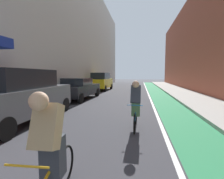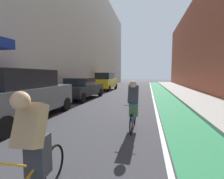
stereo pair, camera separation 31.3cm
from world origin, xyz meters
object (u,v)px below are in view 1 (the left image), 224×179
at_px(parked_sedan_black, 79,88).
at_px(cyclist_mid, 49,151).
at_px(parked_suv_gray, 22,95).
at_px(parked_suv_yellow_cab, 101,81).
at_px(cyclist_trailing, 136,103).

bearing_deg(parked_sedan_black, cyclist_mid, -70.71).
distance_m(parked_suv_gray, cyclist_mid, 4.84).
distance_m(parked_suv_yellow_cab, cyclist_mid, 16.53).
height_order(parked_suv_yellow_cab, cyclist_mid, parked_suv_yellow_cab).
bearing_deg(parked_suv_gray, cyclist_trailing, -0.87).
relative_size(cyclist_mid, cyclist_trailing, 1.00).
xyz_separation_m(parked_sedan_black, cyclist_mid, (3.25, -9.29, 0.02)).
bearing_deg(parked_sedan_black, cyclist_trailing, -53.61).
bearing_deg(parked_suv_gray, parked_sedan_black, 90.03).
bearing_deg(cyclist_mid, parked_suv_gray, 132.21).
xyz_separation_m(parked_suv_gray, cyclist_trailing, (4.25, -0.06, -0.17)).
relative_size(parked_sedan_black, cyclist_trailing, 2.77).
height_order(parked_suv_gray, cyclist_trailing, parked_suv_gray).
distance_m(parked_suv_gray, parked_sedan_black, 5.71).
xyz_separation_m(parked_suv_yellow_cab, cyclist_trailing, (4.26, -12.68, -0.17)).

